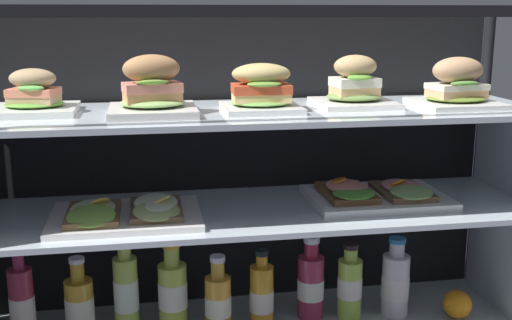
# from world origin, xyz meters

# --- Properties ---
(case_frame) EXTENTS (1.41, 0.42, 0.83)m
(case_frame) POSITION_xyz_m (0.00, 0.13, 0.45)
(case_frame) COLOR black
(case_frame) RESTS_ON ground
(riser_lower_tier) EXTENTS (1.35, 0.36, 0.31)m
(riser_lower_tier) POSITION_xyz_m (0.00, 0.00, 0.19)
(riser_lower_tier) COLOR silver
(riser_lower_tier) RESTS_ON case_base_deck
(shelf_lower_glass) EXTENTS (1.36, 0.38, 0.01)m
(shelf_lower_glass) POSITION_xyz_m (0.00, 0.00, 0.35)
(shelf_lower_glass) COLOR silver
(shelf_lower_glass) RESTS_ON riser_lower_tier
(riser_upper_tier) EXTENTS (1.35, 0.36, 0.23)m
(riser_upper_tier) POSITION_xyz_m (0.00, 0.00, 0.47)
(riser_upper_tier) COLOR silver
(riser_upper_tier) RESTS_ON shelf_lower_glass
(shelf_upper_glass) EXTENTS (1.36, 0.38, 0.01)m
(shelf_upper_glass) POSITION_xyz_m (0.00, 0.00, 0.59)
(shelf_upper_glass) COLOR silver
(shelf_upper_glass) RESTS_ON riser_upper_tier
(plated_roll_sandwich_mid_right) EXTENTS (0.18, 0.18, 0.10)m
(plated_roll_sandwich_mid_right) POSITION_xyz_m (-0.50, 0.03, 0.63)
(plated_roll_sandwich_mid_right) COLOR white
(plated_roll_sandwich_mid_right) RESTS_ON shelf_upper_glass
(plated_roll_sandwich_right_of_center) EXTENTS (0.19, 0.19, 0.13)m
(plated_roll_sandwich_right_of_center) POSITION_xyz_m (-0.24, -0.03, 0.64)
(plated_roll_sandwich_right_of_center) COLOR white
(plated_roll_sandwich_right_of_center) RESTS_ON shelf_upper_glass
(plated_roll_sandwich_center) EXTENTS (0.18, 0.18, 0.11)m
(plated_roll_sandwich_center) POSITION_xyz_m (0.01, -0.02, 0.64)
(plated_roll_sandwich_center) COLOR white
(plated_roll_sandwich_center) RESTS_ON shelf_upper_glass
(plated_roll_sandwich_mid_left) EXTENTS (0.19, 0.19, 0.12)m
(plated_roll_sandwich_mid_left) POSITION_xyz_m (0.25, 0.03, 0.64)
(plated_roll_sandwich_mid_left) COLOR white
(plated_roll_sandwich_mid_left) RESTS_ON shelf_upper_glass
(plated_roll_sandwich_near_left_corner) EXTENTS (0.19, 0.19, 0.12)m
(plated_roll_sandwich_near_left_corner) POSITION_xyz_m (0.49, -0.03, 0.64)
(plated_roll_sandwich_near_left_corner) COLOR white
(plated_roll_sandwich_near_left_corner) RESTS_ON shelf_upper_glass
(open_sandwich_tray_mid_left) EXTENTS (0.34, 0.25, 0.06)m
(open_sandwich_tray_mid_left) POSITION_xyz_m (-0.31, -0.04, 0.37)
(open_sandwich_tray_mid_left) COLOR white
(open_sandwich_tray_mid_left) RESTS_ON shelf_lower_glass
(open_sandwich_tray_far_left) EXTENTS (0.34, 0.25, 0.06)m
(open_sandwich_tray_far_left) POSITION_xyz_m (0.30, 0.00, 0.37)
(open_sandwich_tray_far_left) COLOR white
(open_sandwich_tray_far_left) RESTS_ON shelf_lower_glass
(juice_bottle_near_post) EXTENTS (0.06, 0.06, 0.25)m
(juice_bottle_near_post) POSITION_xyz_m (-0.56, 0.02, 0.13)
(juice_bottle_near_post) COLOR #982C41
(juice_bottle_near_post) RESTS_ON case_base_deck
(juice_bottle_front_fourth) EXTENTS (0.07, 0.07, 0.21)m
(juice_bottle_front_fourth) POSITION_xyz_m (-0.43, 0.04, 0.11)
(juice_bottle_front_fourth) COLOR gold
(juice_bottle_front_fourth) RESTS_ON case_base_deck
(juice_bottle_front_right_end) EXTENTS (0.06, 0.06, 0.26)m
(juice_bottle_front_right_end) POSITION_xyz_m (-0.32, 0.05, 0.14)
(juice_bottle_front_right_end) COLOR #B1D054
(juice_bottle_front_right_end) RESTS_ON case_base_deck
(juice_bottle_front_left_end) EXTENTS (0.07, 0.07, 0.23)m
(juice_bottle_front_left_end) POSITION_xyz_m (-0.20, 0.04, 0.13)
(juice_bottle_front_left_end) COLOR #B1CB4A
(juice_bottle_front_left_end) RESTS_ON case_base_deck
(juice_bottle_back_center) EXTENTS (0.07, 0.07, 0.20)m
(juice_bottle_back_center) POSITION_xyz_m (-0.09, 0.01, 0.11)
(juice_bottle_back_center) COLOR gold
(juice_bottle_back_center) RESTS_ON case_base_deck
(juice_bottle_front_second) EXTENTS (0.06, 0.06, 0.20)m
(juice_bottle_front_second) POSITION_xyz_m (0.02, 0.03, 0.11)
(juice_bottle_front_second) COLOR orange
(juice_bottle_front_second) RESTS_ON case_base_deck
(juice_bottle_back_right) EXTENTS (0.07, 0.07, 0.22)m
(juice_bottle_back_right) POSITION_xyz_m (0.15, 0.05, 0.12)
(juice_bottle_back_right) COLOR #952D4C
(juice_bottle_back_right) RESTS_ON case_base_deck
(juice_bottle_back_left) EXTENTS (0.06, 0.06, 0.20)m
(juice_bottle_back_left) POSITION_xyz_m (0.25, 0.03, 0.12)
(juice_bottle_back_left) COLOR #AED54F
(juice_bottle_back_left) RESTS_ON case_base_deck
(juice_bottle_tucked_behind) EXTENTS (0.07, 0.07, 0.21)m
(juice_bottle_tucked_behind) POSITION_xyz_m (0.38, 0.03, 0.12)
(juice_bottle_tucked_behind) COLOR silver
(juice_bottle_tucked_behind) RESTS_ON case_base_deck
(orange_fruit_beside_bottles) EXTENTS (0.07, 0.07, 0.07)m
(orange_fruit_beside_bottles) POSITION_xyz_m (0.53, -0.02, 0.07)
(orange_fruit_beside_bottles) COLOR orange
(orange_fruit_beside_bottles) RESTS_ON case_base_deck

